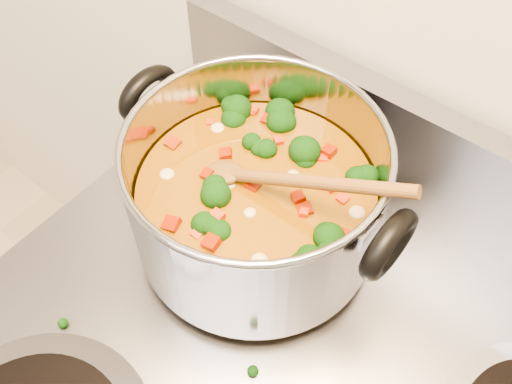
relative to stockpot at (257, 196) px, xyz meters
The scene contains 3 objects.
stockpot is the anchor object (origin of this frame).
wooden_spoon 0.03m from the stockpot, 12.63° to the left, with size 0.23×0.08×0.10m.
cooktop_crumbs 0.10m from the stockpot, 119.15° to the right, with size 0.39×0.28×0.01m.
Camera 1 is at (0.12, 1.04, 1.48)m, focal length 40.00 mm.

